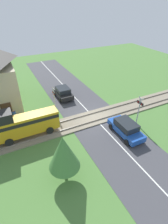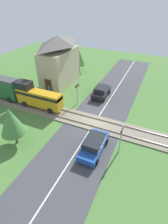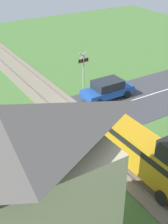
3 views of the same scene
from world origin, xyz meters
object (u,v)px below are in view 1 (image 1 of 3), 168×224
(crossing_signal_east_approach, at_px, (54,97))
(pedestrian_by_station, at_px, (15,116))
(car_far_side, at_px, (63,92))
(crossing_signal_west_approach, at_px, (139,107))
(car_near_crossing, at_px, (126,128))

(crossing_signal_east_approach, height_order, pedestrian_by_station, crossing_signal_east_approach)
(car_far_side, height_order, crossing_signal_east_approach, crossing_signal_east_approach)
(car_far_side, height_order, crossing_signal_west_approach, crossing_signal_west_approach)
(car_near_crossing, relative_size, crossing_signal_west_approach, 1.25)
(crossing_signal_east_approach, bearing_deg, car_far_side, -34.56)
(car_far_side, relative_size, crossing_signal_east_approach, 1.10)
(crossing_signal_west_approach, relative_size, crossing_signal_east_approach, 1.00)
(car_near_crossing, relative_size, car_far_side, 1.13)
(crossing_signal_west_approach, xyz_separation_m, pedestrian_by_station, (6.38, 11.91, -1.43))
(crossing_signal_west_approach, xyz_separation_m, crossing_signal_east_approach, (6.09, 7.29, 0.00))
(car_far_side, relative_size, crossing_signal_west_approach, 1.10)
(car_near_crossing, height_order, pedestrian_by_station, pedestrian_by_station)
(car_near_crossing, xyz_separation_m, car_far_side, (10.16, 2.88, 0.00))
(crossing_signal_west_approach, height_order, crossing_signal_east_approach, same)
(car_far_side, height_order, pedestrian_by_station, pedestrian_by_station)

